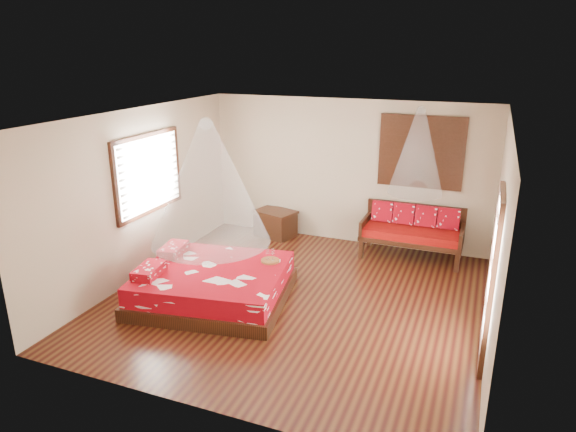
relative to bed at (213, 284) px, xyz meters
The scene contains 10 objects.
room 1.73m from the bed, 21.19° to the left, with size 5.54×5.54×2.84m.
bed is the anchor object (origin of this frame).
daybed 3.85m from the bed, 47.84° to the left, with size 1.81×0.80×0.95m.
storage_chest 2.92m from the bed, 93.60° to the left, with size 0.92×0.77×0.54m.
shutter_panel 4.42m from the bed, 50.98° to the left, with size 1.52×0.06×1.32m.
window_left 2.19m from the bed, 156.19° to the left, with size 0.10×1.74×1.34m.
glazed_door 4.00m from the bed, ahead, with size 0.08×1.02×2.16m.
wine_tray 0.98m from the bed, 39.12° to the left, with size 0.29×0.29×0.23m.
mosquito_net_main 1.60m from the bed, ahead, with size 1.76×1.76×1.80m, color white.
mosquito_net_daybed 4.13m from the bed, 46.48° to the left, with size 0.95×0.95×1.50m, color white.
Camera 1 is at (2.51, -6.68, 3.72)m, focal length 32.00 mm.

